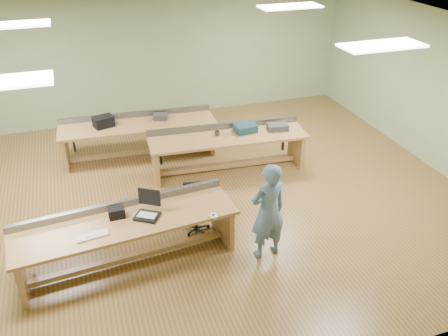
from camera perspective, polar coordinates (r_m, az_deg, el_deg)
The scene contains 22 objects.
floor at distance 8.69m, azimuth -4.16°, elevation -3.67°, with size 10.00×10.00×0.00m, color olive.
ceiling at distance 7.49m, azimuth -5.00°, elevation 15.95°, with size 10.00×10.00×0.00m, color silver.
wall_back at distance 11.67m, azimuth -9.53°, elevation 12.92°, with size 10.00×0.04×3.00m, color #96A980.
wall_front at distance 4.77m, azimuth 7.77°, elevation -13.44°, with size 10.00×0.04×3.00m, color #96A980.
wall_right at distance 10.27m, azimuth 23.93°, elevation 8.52°, with size 0.04×8.00×3.00m, color #96A980.
fluor_panels at distance 7.50m, azimuth -4.99°, elevation 15.72°, with size 6.20×3.50×0.03m.
workbench_front at distance 7.08m, azimuth -11.62°, elevation -7.36°, with size 3.27×1.15×0.86m.
workbench_mid at distance 9.35m, azimuth 0.44°, elevation 2.92°, with size 3.15×1.05×0.86m.
workbench_back at distance 10.03m, azimuth -10.25°, elevation 4.35°, with size 3.23×1.06×0.86m.
person at distance 6.97m, azimuth 5.32°, elevation -5.23°, with size 0.57×0.37×1.57m, color slate.
laptop_base at distance 6.95m, azimuth -9.23°, elevation -5.75°, with size 0.34×0.28×0.04m, color black.
laptop_screen at distance 6.92m, azimuth -8.97°, elevation -3.46°, with size 0.34×0.02×0.27m, color black.
keyboard at distance 6.75m, azimuth -15.56°, elevation -7.86°, with size 0.44×0.15×0.03m, color beige.
trackball_mouse at distance 6.86m, azimuth -1.23°, elevation -5.74°, with size 0.12×0.14×0.06m, color white.
camera_bag at distance 7.00m, azimuth -12.79°, elevation -5.30°, with size 0.23×0.15×0.16m, color black.
task_chair at distance 7.76m, azimuth -3.41°, elevation -5.50°, with size 0.51×0.51×0.81m.
parts_bin_teal at distance 9.41m, azimuth 2.59°, elevation 4.82°, with size 0.41×0.31×0.14m, color #153646.
parts_bin_grey at distance 9.55m, azimuth 6.47°, elevation 4.94°, with size 0.41×0.26×0.11m, color #323234.
mug at distance 9.25m, azimuth -0.84°, elevation 4.21°, with size 0.11×0.11×0.09m, color #323234.
drinks_can at distance 9.24m, azimuth 0.75°, elevation 4.33°, with size 0.07×0.07×0.13m, color silver.
storage_box_back at distance 9.90m, azimuth -14.29°, elevation 5.44°, with size 0.38×0.27×0.22m, color black.
tray_back at distance 10.05m, azimuth -7.64°, elevation 6.14°, with size 0.29×0.21×0.12m, color #323234.
Camera 1 is at (-1.69, -7.09, 4.72)m, focal length 38.00 mm.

